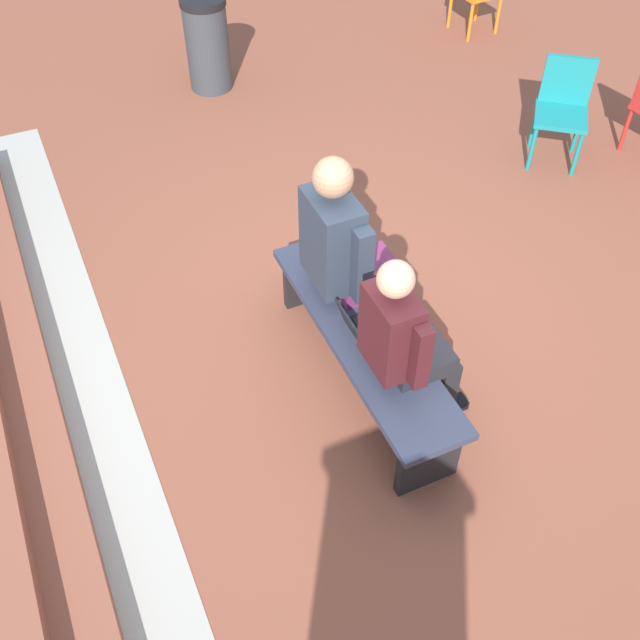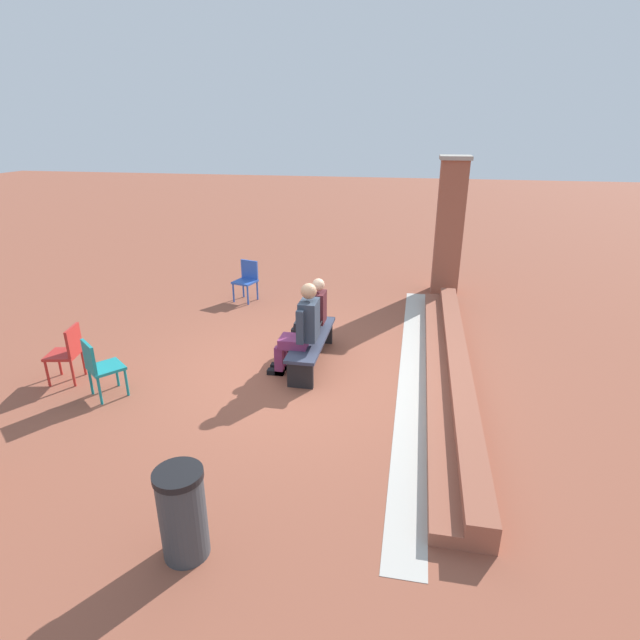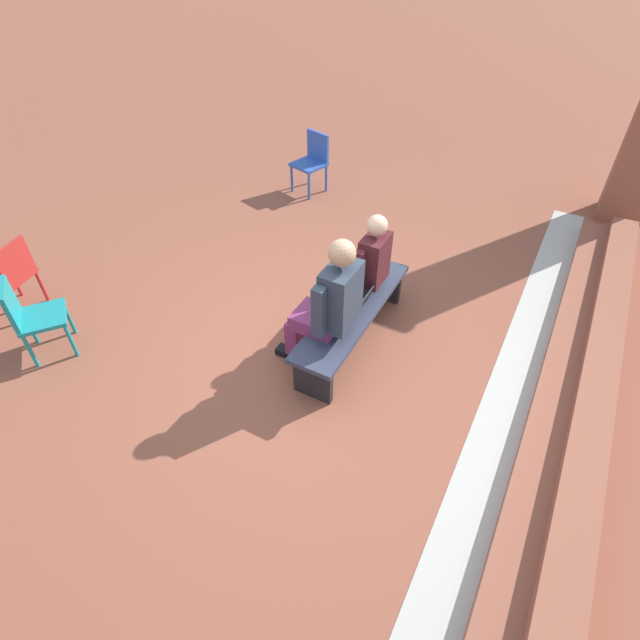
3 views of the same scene
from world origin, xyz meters
The scene contains 9 objects.
ground_plane centered at (0.00, 0.00, 0.00)m, with size 60.00×60.00×0.00m, color brown.
concrete_strip centered at (-0.37, 1.69, 0.00)m, with size 7.59×0.40×0.01m, color #B7B2A8.
brick_steps centered at (-0.37, 2.24, 0.12)m, with size 6.79×0.60×0.30m.
bench centered at (-0.37, 0.12, 0.35)m, with size 1.80×0.44×0.45m.
person_student centered at (-0.71, 0.06, 0.69)m, with size 0.51×0.64×1.28m.
person_adult centered at (0.01, 0.05, 0.75)m, with size 0.59×0.75×1.43m.
laptop centered at (-0.40, 0.13, 0.50)m, with size 0.32×0.29×0.21m.
plastic_chair_foreground centered at (1.20, -2.48, 0.48)m, with size 0.59×0.59×0.84m.
litter_bin centered at (3.50, -0.19, 0.43)m, with size 0.42×0.42×0.86m.
Camera 1 is at (-2.98, 1.59, 3.69)m, focal length 42.00 mm.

